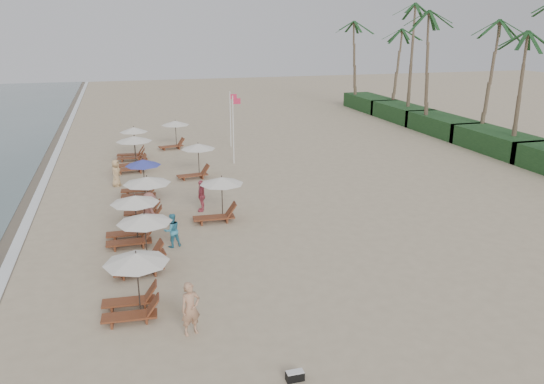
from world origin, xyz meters
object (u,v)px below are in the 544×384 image
object	(u,v)px
lounger_station_0	(132,283)
lounger_station_4	(140,180)
lounger_station_3	(144,196)
lounger_station_6	(131,145)
inland_station_1	(196,157)
beachgoer_mid_b	(150,211)
inland_station_2	(173,131)
flag_pole_near	(234,127)
beachgoer_mid_a	(172,230)
inland_station_0	(218,196)
beachgoer_near	(191,309)
lounger_station_5	(131,154)
beachgoer_far_b	(116,173)
lounger_station_2	(131,221)
duffel_bag	(295,376)
lounger_station_1	(140,244)
beachgoer_far_a	(202,196)

from	to	relation	value
lounger_station_0	lounger_station_4	bearing A→B (deg)	86.27
lounger_station_3	lounger_station_6	bearing A→B (deg)	90.86
inland_station_1	beachgoer_mid_b	distance (m)	9.18
inland_station_2	flag_pole_near	world-z (taller)	flag_pole_near
lounger_station_6	beachgoer_mid_b	world-z (taller)	lounger_station_6
beachgoer_mid_a	inland_station_0	bearing A→B (deg)	-148.93
beachgoer_near	lounger_station_5	bearing A→B (deg)	76.30
beachgoer_mid_b	beachgoer_far_b	distance (m)	8.12
lounger_station_6	beachgoer_far_b	bearing A→B (deg)	-99.72
lounger_station_5	beachgoer_mid_a	size ratio (longest dim) A/B	1.81
lounger_station_2	lounger_station_0	bearing A→B (deg)	-91.38
inland_station_1	beachgoer_mid_a	size ratio (longest dim) A/B	1.73
lounger_station_0	duffel_bag	distance (m)	6.56
lounger_station_1	lounger_station_4	bearing A→B (deg)	87.37
lounger_station_0	beachgoer_far_a	bearing A→B (deg)	68.72
lounger_station_0	lounger_station_1	world-z (taller)	lounger_station_1
beachgoer_far_a	duffel_bag	distance (m)	14.98
lounger_station_2	beachgoer_mid_b	bearing A→B (deg)	58.79
lounger_station_1	inland_station_2	world-z (taller)	lounger_station_1
lounger_station_5	inland_station_0	bearing A→B (deg)	-70.92
beachgoer_mid_b	flag_pole_near	xyz separation A→B (m)	(6.64, 11.52, 1.75)
lounger_station_0	duffel_bag	size ratio (longest dim) A/B	4.86
inland_station_1	lounger_station_0	bearing A→B (deg)	-105.37
beachgoer_far_b	beachgoer_near	bearing A→B (deg)	-149.33
inland_station_2	duffel_bag	distance (m)	30.66
flag_pole_near	beachgoer_far_b	bearing A→B (deg)	-156.53
beachgoer_near	lounger_station_0	bearing A→B (deg)	117.93
inland_station_0	beachgoer_mid_b	world-z (taller)	inland_station_0
lounger_station_5	inland_station_1	world-z (taller)	lounger_station_5
lounger_station_1	inland_station_1	distance (m)	13.66
lounger_station_4	beachgoer_far_b	size ratio (longest dim) A/B	1.47
lounger_station_0	beachgoer_far_a	distance (m)	10.76
lounger_station_1	lounger_station_3	xyz separation A→B (m)	(0.51, 5.90, 0.13)
lounger_station_2	flag_pole_near	world-z (taller)	flag_pole_near
lounger_station_6	beachgoer_near	size ratio (longest dim) A/B	1.36
lounger_station_2	lounger_station_5	world-z (taller)	lounger_station_5
inland_station_0	beachgoer_near	world-z (taller)	inland_station_0
lounger_station_3	inland_station_1	bearing A→B (deg)	62.98
lounger_station_4	flag_pole_near	xyz separation A→B (m)	(6.86, 6.17, 1.64)
inland_station_0	inland_station_2	xyz separation A→B (m)	(-0.39, 17.38, 0.08)
lounger_station_3	beachgoer_far_a	world-z (taller)	lounger_station_3
lounger_station_5	flag_pole_near	size ratio (longest dim) A/B	0.58
lounger_station_6	duffel_bag	distance (m)	28.08
lounger_station_3	beachgoer_near	bearing A→B (deg)	-85.92
lounger_station_4	beachgoer_mid_b	distance (m)	5.36
beachgoer_mid_a	beachgoer_mid_b	distance (m)	2.66
lounger_station_0	lounger_station_2	distance (m)	6.56
lounger_station_3	inland_station_2	distance (m)	16.53
inland_station_0	inland_station_2	bearing A→B (deg)	91.28
beachgoer_near	inland_station_2	bearing A→B (deg)	68.31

